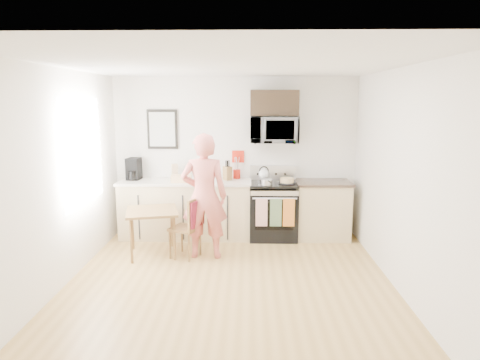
{
  "coord_description": "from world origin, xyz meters",
  "views": [
    {
      "loc": [
        0.24,
        -4.78,
        2.21
      ],
      "look_at": [
        0.11,
        1.0,
        1.14
      ],
      "focal_mm": 32.0,
      "sensor_mm": 36.0,
      "label": 1
    }
  ],
  "objects_px": {
    "dining_table": "(152,215)",
    "cake": "(287,181)",
    "person": "(204,196)",
    "chair": "(192,220)",
    "microwave": "(274,130)",
    "range": "(273,212)"
  },
  "relations": [
    {
      "from": "range",
      "to": "dining_table",
      "type": "distance_m",
      "value": 1.98
    },
    {
      "from": "range",
      "to": "cake",
      "type": "bearing_deg",
      "value": -24.15
    },
    {
      "from": "dining_table",
      "to": "chair",
      "type": "distance_m",
      "value": 0.62
    },
    {
      "from": "dining_table",
      "to": "cake",
      "type": "xyz_separation_m",
      "value": [
        2.0,
        0.73,
        0.38
      ]
    },
    {
      "from": "microwave",
      "to": "chair",
      "type": "distance_m",
      "value": 2.0
    },
    {
      "from": "person",
      "to": "chair",
      "type": "bearing_deg",
      "value": 21.59
    },
    {
      "from": "range",
      "to": "person",
      "type": "height_order",
      "value": "person"
    },
    {
      "from": "person",
      "to": "cake",
      "type": "relative_size",
      "value": 6.68
    },
    {
      "from": "microwave",
      "to": "cake",
      "type": "relative_size",
      "value": 2.84
    },
    {
      "from": "person",
      "to": "dining_table",
      "type": "height_order",
      "value": "person"
    },
    {
      "from": "chair",
      "to": "microwave",
      "type": "bearing_deg",
      "value": 65.33
    },
    {
      "from": "microwave",
      "to": "chair",
      "type": "bearing_deg",
      "value": -138.16
    },
    {
      "from": "dining_table",
      "to": "microwave",
      "type": "bearing_deg",
      "value": 27.39
    },
    {
      "from": "microwave",
      "to": "cake",
      "type": "bearing_deg",
      "value": -43.73
    },
    {
      "from": "microwave",
      "to": "dining_table",
      "type": "height_order",
      "value": "microwave"
    },
    {
      "from": "microwave",
      "to": "chair",
      "type": "xyz_separation_m",
      "value": [
        -1.19,
        -1.07,
        -1.2
      ]
    },
    {
      "from": "person",
      "to": "chair",
      "type": "height_order",
      "value": "person"
    },
    {
      "from": "cake",
      "to": "person",
      "type": "bearing_deg",
      "value": -146.85
    },
    {
      "from": "range",
      "to": "chair",
      "type": "bearing_deg",
      "value": -141.08
    },
    {
      "from": "range",
      "to": "microwave",
      "type": "xyz_separation_m",
      "value": [
        -0.0,
        0.1,
        1.32
      ]
    },
    {
      "from": "microwave",
      "to": "dining_table",
      "type": "relative_size",
      "value": 1.01
    },
    {
      "from": "dining_table",
      "to": "cake",
      "type": "relative_size",
      "value": 2.8
    }
  ]
}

